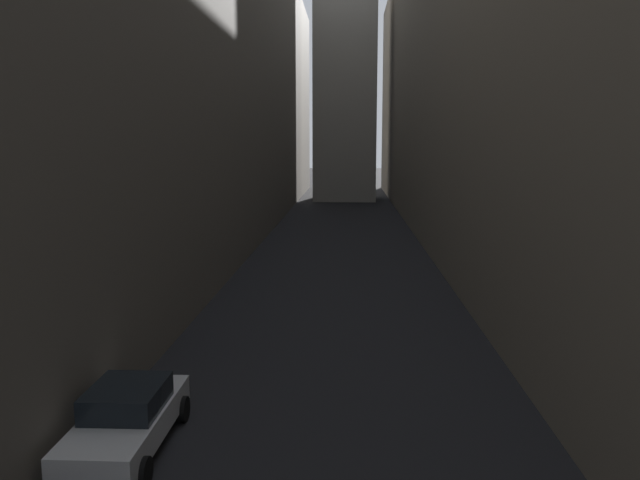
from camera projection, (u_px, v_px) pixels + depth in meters
ground_plane at (340, 246)px, 42.73m from camera, size 264.00×264.00×0.00m
building_block_left at (163, 61)px, 43.37m from camera, size 13.33×108.00×24.73m
building_block_right at (542, 53)px, 42.18m from camera, size 15.51×108.00×25.53m
parked_car_left_third at (127, 418)px, 14.32m from camera, size 1.93×4.53×1.50m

